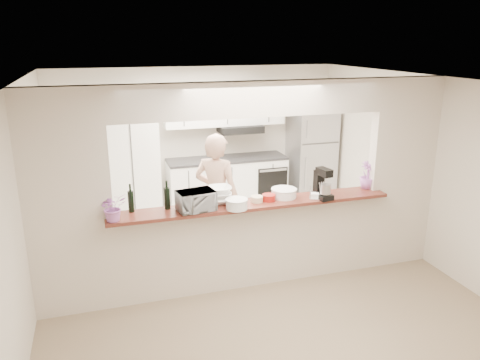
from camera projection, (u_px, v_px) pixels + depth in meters
name	position (u px, v px, depth m)	size (l,w,h in m)	color
floor	(251.00, 283.00, 5.88)	(6.00, 6.00, 0.00)	gray
tile_overlay	(220.00, 235.00, 7.29)	(5.00, 2.90, 0.01)	beige
partition	(252.00, 170.00, 5.45)	(5.00, 0.15, 2.50)	beige
bar_counter	(252.00, 241.00, 5.71)	(3.40, 0.38, 1.09)	beige
kitchen_cabinets	(191.00, 158.00, 8.03)	(3.15, 0.62, 2.25)	white
refrigerator	(311.00, 157.00, 8.64)	(0.75, 0.70, 1.70)	#BABABF
flower_left	(113.00, 207.00, 4.93)	(0.27, 0.24, 0.30)	#C568AD
wine_bottle_a	(131.00, 201.00, 5.19)	(0.06, 0.06, 0.32)	black
wine_bottle_b	(167.00, 198.00, 5.28)	(0.07, 0.07, 0.33)	black
toaster_oven	(196.00, 201.00, 5.24)	(0.41, 0.28, 0.23)	#AFB0B4
serving_bowls	(220.00, 195.00, 5.47)	(0.27, 0.27, 0.20)	white
plate_stack_a	(237.00, 204.00, 5.30)	(0.26, 0.26, 0.12)	white
plate_stack_b	(284.00, 193.00, 5.69)	(0.31, 0.31, 0.11)	white
red_bowl	(269.00, 198.00, 5.58)	(0.16, 0.16, 0.07)	maroon
tan_bowl	(257.00, 199.00, 5.54)	(0.15, 0.15, 0.07)	beige
utensil_caddy	(319.00, 192.00, 5.63)	(0.26, 0.20, 0.21)	silver
stand_mixer	(322.00, 185.00, 5.63)	(0.20, 0.28, 0.38)	black
flower_right	(367.00, 175.00, 6.01)	(0.20, 0.20, 0.35)	#CB6FCE
person	(217.00, 197.00, 6.39)	(0.64, 0.42, 1.75)	tan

